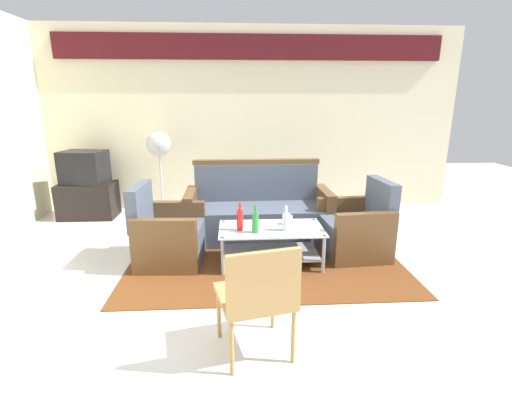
% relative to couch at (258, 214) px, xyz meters
% --- Properties ---
extents(ground_plane, '(14.00, 14.00, 0.00)m').
position_rel_couch_xyz_m(ground_plane, '(-0.00, -1.54, -0.32)').
color(ground_plane, white).
extents(wall_back, '(6.52, 0.19, 2.80)m').
position_rel_couch_xyz_m(wall_back, '(-0.00, 1.51, 1.16)').
color(wall_back, beige).
rests_on(wall_back, ground).
extents(rug, '(2.93, 2.10, 0.01)m').
position_rel_couch_xyz_m(rug, '(0.03, -0.65, -0.31)').
color(rug, brown).
rests_on(rug, ground).
extents(couch, '(1.81, 0.76, 0.96)m').
position_rel_couch_xyz_m(couch, '(0.00, 0.00, 0.00)').
color(couch, '#4C5666').
rests_on(couch, rug).
extents(armchair_left, '(0.73, 0.79, 0.85)m').
position_rel_couch_xyz_m(armchair_left, '(-1.03, -0.69, -0.03)').
color(armchair_left, '#4C5666').
rests_on(armchair_left, rug).
extents(armchair_right, '(0.75, 0.81, 0.85)m').
position_rel_couch_xyz_m(armchair_right, '(1.08, -0.60, -0.03)').
color(armchair_right, '#4C5666').
rests_on(armchair_right, rug).
extents(coffee_table, '(1.10, 0.60, 0.40)m').
position_rel_couch_xyz_m(coffee_table, '(0.09, -0.83, -0.04)').
color(coffee_table, silver).
rests_on(coffee_table, rug).
extents(bottle_red, '(0.07, 0.07, 0.30)m').
position_rel_couch_xyz_m(bottle_red, '(-0.24, -0.87, 0.21)').
color(bottle_red, red).
rests_on(bottle_red, coffee_table).
extents(bottle_clear, '(0.08, 0.08, 0.26)m').
position_rel_couch_xyz_m(bottle_clear, '(0.23, -0.91, 0.19)').
color(bottle_clear, silver).
rests_on(bottle_clear, coffee_table).
extents(bottle_green, '(0.07, 0.07, 0.29)m').
position_rel_couch_xyz_m(bottle_green, '(-0.09, -0.95, 0.21)').
color(bottle_green, '#2D8C38').
rests_on(bottle_green, coffee_table).
extents(cup, '(0.08, 0.08, 0.10)m').
position_rel_couch_xyz_m(cup, '(0.29, -0.72, 0.14)').
color(cup, silver).
rests_on(cup, coffee_table).
extents(tv_stand, '(0.80, 0.50, 0.52)m').
position_rel_couch_xyz_m(tv_stand, '(-2.49, 1.01, -0.06)').
color(tv_stand, black).
rests_on(tv_stand, ground).
extents(television, '(0.66, 0.53, 0.48)m').
position_rel_couch_xyz_m(television, '(-2.49, 1.01, 0.44)').
color(television, black).
rests_on(television, tv_stand).
extents(pedestal_fan, '(0.36, 0.36, 1.27)m').
position_rel_couch_xyz_m(pedestal_fan, '(-1.40, 1.06, 0.70)').
color(pedestal_fan, '#2D2D33').
rests_on(pedestal_fan, ground).
extents(wicker_chair, '(0.58, 0.58, 0.84)m').
position_rel_couch_xyz_m(wicker_chair, '(-0.15, -2.34, 0.18)').
color(wicker_chair, '#AD844C').
rests_on(wicker_chair, ground).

